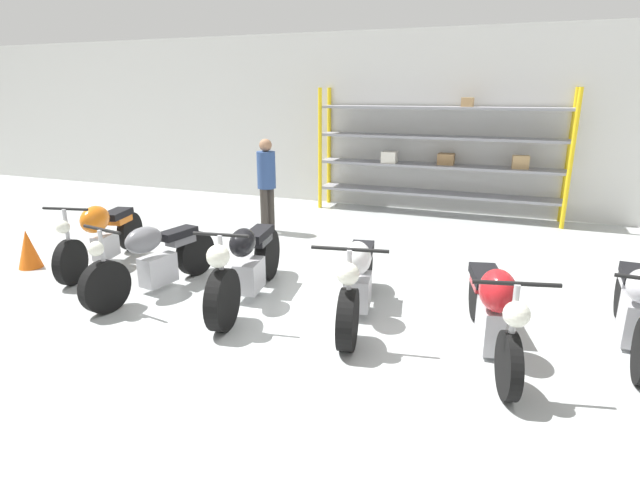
% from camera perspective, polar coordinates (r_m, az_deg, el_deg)
% --- Properties ---
extents(ground_plane, '(30.00, 30.00, 0.00)m').
position_cam_1_polar(ground_plane, '(5.89, -1.42, -7.59)').
color(ground_plane, '#B2B7B7').
extents(back_wall, '(30.00, 0.08, 3.60)m').
position_cam_1_polar(back_wall, '(10.68, 10.20, 13.11)').
color(back_wall, silver).
rests_on(back_wall, ground_plane).
extents(shelving_rack, '(4.83, 0.63, 2.48)m').
position_cam_1_polar(shelving_rack, '(10.26, 13.32, 9.79)').
color(shelving_rack, yellow).
rests_on(shelving_rack, ground_plane).
extents(motorcycle_orange, '(0.75, 2.08, 1.01)m').
position_cam_1_polar(motorcycle_orange, '(7.75, -23.67, 0.71)').
color(motorcycle_orange, black).
rests_on(motorcycle_orange, ground_plane).
extents(motorcycle_grey, '(0.65, 2.02, 0.98)m').
position_cam_1_polar(motorcycle_grey, '(6.50, -18.45, -2.06)').
color(motorcycle_grey, black).
rests_on(motorcycle_grey, ground_plane).
extents(motorcycle_black, '(0.67, 2.20, 1.04)m').
position_cam_1_polar(motorcycle_black, '(5.93, -8.36, -2.83)').
color(motorcycle_black, black).
rests_on(motorcycle_black, ground_plane).
extents(motorcycle_white, '(0.74, 2.09, 1.02)m').
position_cam_1_polar(motorcycle_white, '(5.48, 4.27, -4.60)').
color(motorcycle_white, black).
rests_on(motorcycle_white, ground_plane).
extents(motorcycle_red, '(0.78, 2.02, 0.99)m').
position_cam_1_polar(motorcycle_red, '(5.00, 19.16, -7.37)').
color(motorcycle_red, black).
rests_on(motorcycle_red, ground_plane).
extents(motorcycle_silver, '(0.62, 2.01, 0.94)m').
position_cam_1_polar(motorcycle_silver, '(5.75, 32.33, -6.46)').
color(motorcycle_silver, black).
rests_on(motorcycle_silver, ground_plane).
extents(person_browsing, '(0.38, 0.38, 1.64)m').
position_cam_1_polar(person_browsing, '(8.75, -6.13, 7.01)').
color(person_browsing, '#38332D').
rests_on(person_browsing, ground_plane).
extents(traffic_cone, '(0.32, 0.32, 0.55)m').
position_cam_1_polar(traffic_cone, '(8.17, -30.38, -0.89)').
color(traffic_cone, orange).
rests_on(traffic_cone, ground_plane).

